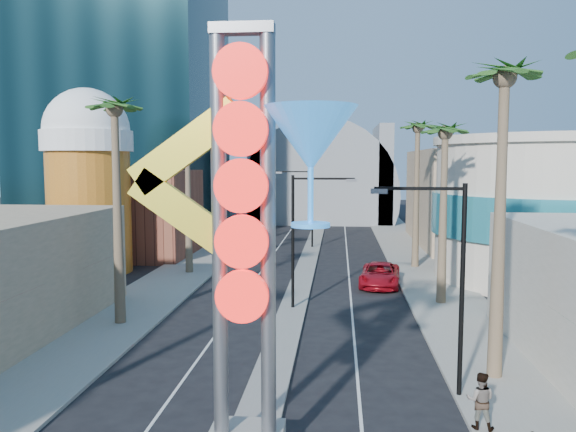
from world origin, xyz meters
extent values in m
cube|color=gray|center=(-9.50, 35.00, 0.07)|extent=(5.00, 100.00, 0.15)
cube|color=gray|center=(9.50, 35.00, 0.07)|extent=(5.00, 100.00, 0.15)
cube|color=gray|center=(0.00, 38.00, 0.07)|extent=(1.60, 84.00, 0.15)
cube|color=black|center=(-22.00, 52.00, 25.00)|extent=(20.00, 20.00, 50.00)
cube|color=brown|center=(-16.00, 38.00, 4.00)|extent=(10.00, 10.00, 8.00)
cube|color=#9D8565|center=(16.00, 48.00, 5.00)|extent=(10.00, 20.00, 10.00)
cylinder|color=#A95716|center=(-17.00, 30.00, 5.00)|extent=(6.40, 6.40, 10.00)
cylinder|color=white|center=(-17.00, 30.00, 10.40)|extent=(7.00, 7.00, 1.60)
sphere|color=white|center=(-17.00, 30.00, 11.20)|extent=(6.60, 6.60, 6.60)
cylinder|color=#BDB5A0|center=(18.00, 30.00, 5.00)|extent=(16.00, 16.00, 10.00)
cylinder|color=teal|center=(18.00, 30.00, 5.00)|extent=(16.60, 16.60, 3.00)
cylinder|color=#BDB5A0|center=(18.00, 30.00, 10.30)|extent=(16.60, 16.60, 0.60)
cylinder|color=slate|center=(0.00, 72.00, 4.00)|extent=(22.00, 16.00, 22.00)
cube|color=slate|center=(-9.00, 72.00, 7.00)|extent=(2.00, 16.00, 14.00)
cube|color=slate|center=(9.00, 72.00, 7.00)|extent=(2.00, 16.00, 14.00)
cylinder|color=slate|center=(-0.70, 3.00, 6.50)|extent=(0.44, 0.44, 12.00)
cylinder|color=slate|center=(0.70, 3.00, 6.50)|extent=(0.44, 0.44, 12.00)
cube|color=slate|center=(0.00, 3.00, 12.40)|extent=(1.80, 0.50, 0.30)
cylinder|color=red|center=(0.00, 2.65, 11.20)|extent=(1.50, 0.25, 1.50)
cylinder|color=red|center=(0.00, 2.65, 9.65)|extent=(1.50, 0.25, 1.50)
cylinder|color=red|center=(0.00, 2.65, 8.10)|extent=(1.50, 0.25, 1.50)
cylinder|color=red|center=(0.00, 2.65, 6.55)|extent=(1.50, 0.25, 1.50)
cylinder|color=red|center=(0.00, 2.65, 5.00)|extent=(1.50, 0.25, 1.50)
cube|color=yellow|center=(-1.60, 3.00, 9.20)|extent=(3.47, 0.25, 2.80)
cube|color=yellow|center=(-1.60, 3.00, 7.20)|extent=(3.47, 0.25, 2.80)
cone|color=#298AEC|center=(1.90, 3.00, 9.40)|extent=(2.60, 2.60, 1.80)
cylinder|color=#298AEC|center=(1.90, 3.00, 7.80)|extent=(0.16, 0.16, 1.60)
cylinder|color=#298AEC|center=(1.90, 3.00, 7.00)|extent=(1.10, 1.10, 0.12)
cylinder|color=black|center=(0.00, 20.00, 4.00)|extent=(0.18, 0.18, 8.00)
cube|color=black|center=(1.80, 20.00, 7.80)|extent=(3.60, 0.12, 0.12)
cube|color=slate|center=(3.40, 20.00, 7.70)|extent=(0.60, 0.25, 0.18)
cylinder|color=black|center=(0.00, 44.00, 4.00)|extent=(0.18, 0.18, 8.00)
cube|color=black|center=(-1.80, 44.00, 7.80)|extent=(3.60, 0.12, 0.12)
cube|color=slate|center=(-3.40, 44.00, 7.70)|extent=(0.60, 0.25, 0.18)
cylinder|color=black|center=(7.20, 8.00, 4.00)|extent=(0.18, 0.18, 8.00)
cube|color=black|center=(5.58, 8.00, 7.80)|extent=(3.24, 0.12, 0.12)
cube|color=slate|center=(4.14, 8.00, 7.70)|extent=(0.60, 0.25, 0.18)
cylinder|color=brown|center=(-9.00, 16.00, 5.75)|extent=(0.40, 0.40, 11.50)
sphere|color=#1A501B|center=(-9.00, 16.00, 11.50)|extent=(2.40, 2.40, 2.40)
cylinder|color=brown|center=(-9.00, 30.00, 5.00)|extent=(0.40, 0.40, 10.00)
sphere|color=#1A501B|center=(-9.00, 30.00, 10.00)|extent=(2.40, 2.40, 2.40)
cylinder|color=brown|center=(-9.00, 42.00, 5.00)|extent=(0.40, 0.40, 10.00)
sphere|color=#1A501B|center=(-9.00, 42.00, 10.00)|extent=(2.40, 2.40, 2.40)
cylinder|color=brown|center=(9.00, 10.00, 6.00)|extent=(0.40, 0.40, 12.00)
sphere|color=#1A501B|center=(9.00, 10.00, 12.00)|extent=(2.40, 2.40, 2.40)
cylinder|color=brown|center=(9.00, 22.00, 5.25)|extent=(0.40, 0.40, 10.50)
sphere|color=#1A501B|center=(9.00, 22.00, 10.50)|extent=(2.40, 2.40, 2.40)
cylinder|color=brown|center=(9.00, 34.00, 5.75)|extent=(0.40, 0.40, 11.50)
sphere|color=#1A501B|center=(9.00, 34.00, 11.50)|extent=(2.40, 2.40, 2.40)
imported|color=#A90D1A|center=(5.62, 26.97, 0.80)|extent=(3.34, 6.06, 1.61)
imported|color=gray|center=(7.30, 5.34, 1.08)|extent=(1.05, 0.91, 1.86)
camera|label=1|loc=(2.69, -12.61, 8.75)|focal=35.00mm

